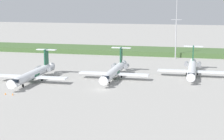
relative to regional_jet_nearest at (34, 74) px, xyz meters
The scene contains 8 objects.
ground_plane 33.79m from the regional_jet_nearest, 46.50° to the left, with size 500.00×500.00×0.00m, color #9E9B96.
grass_berm 74.03m from the regional_jet_nearest, 71.74° to the left, with size 320.00×20.00×2.18m, color #426033.
regional_jet_nearest is the anchor object (origin of this frame).
regional_jet_second 26.08m from the regional_jet_nearest, 23.93° to the left, with size 22.81×31.00×9.00m.
regional_jet_third 52.65m from the regional_jet_nearest, 22.82° to the left, with size 22.81×31.00×9.00m.
antenna_mast 70.67m from the regional_jet_nearest, 54.67° to the left, with size 4.40×0.50×25.85m.
safety_cone_mid_marker 17.43m from the regional_jet_nearest, 92.81° to the right, with size 0.44×0.44×0.55m, color orange.
safety_cone_rear_marker 17.72m from the regional_jet_nearest, 85.20° to the right, with size 0.44×0.44×0.55m, color orange.
Camera 1 is at (27.41, -106.09, 26.27)m, focal length 62.22 mm.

